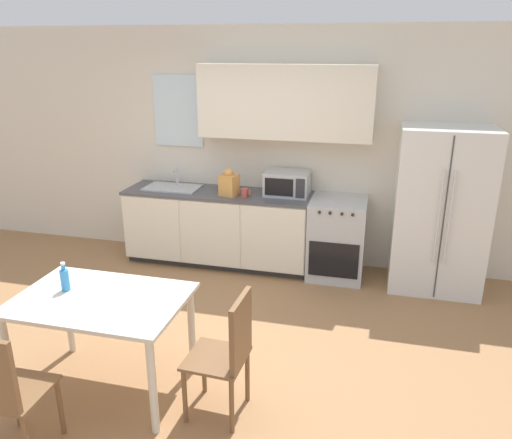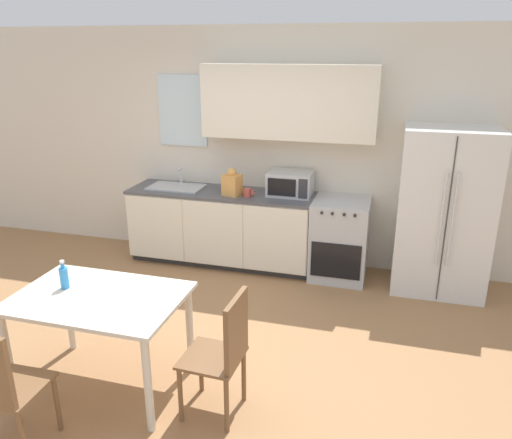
{
  "view_description": "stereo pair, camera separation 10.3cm",
  "coord_description": "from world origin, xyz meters",
  "px_view_note": "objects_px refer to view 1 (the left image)",
  "views": [
    {
      "loc": [
        1.44,
        -3.42,
        2.47
      ],
      "look_at": [
        0.43,
        0.54,
        1.05
      ],
      "focal_mm": 35.0,
      "sensor_mm": 36.0,
      "label": 1
    },
    {
      "loc": [
        1.53,
        -3.39,
        2.47
      ],
      "look_at": [
        0.43,
        0.54,
        1.05
      ],
      "focal_mm": 35.0,
      "sensor_mm": 36.0,
      "label": 2
    }
  ],
  "objects_px": {
    "dining_chair_near": "(2,388)",
    "drink_bottle": "(65,279)",
    "oven_range": "(337,238)",
    "coffee_mug": "(245,193)",
    "microwave": "(287,183)",
    "dining_table": "(101,311)",
    "dining_chair_side": "(229,348)",
    "refrigerator": "(440,210)"
  },
  "relations": [
    {
      "from": "dining_chair_side",
      "to": "oven_range",
      "type": "bearing_deg",
      "value": -8.52
    },
    {
      "from": "dining_table",
      "to": "dining_chair_side",
      "type": "height_order",
      "value": "dining_chair_side"
    },
    {
      "from": "coffee_mug",
      "to": "dining_chair_side",
      "type": "xyz_separation_m",
      "value": [
        0.53,
        -2.37,
        -0.4
      ]
    },
    {
      "from": "microwave",
      "to": "dining_table",
      "type": "bearing_deg",
      "value": -109.31
    },
    {
      "from": "oven_range",
      "to": "dining_chair_near",
      "type": "bearing_deg",
      "value": -117.66
    },
    {
      "from": "dining_table",
      "to": "dining_chair_near",
      "type": "relative_size",
      "value": 1.31
    },
    {
      "from": "refrigerator",
      "to": "dining_table",
      "type": "relative_size",
      "value": 1.41
    },
    {
      "from": "dining_chair_near",
      "to": "dining_chair_side",
      "type": "height_order",
      "value": "same"
    },
    {
      "from": "dining_chair_near",
      "to": "drink_bottle",
      "type": "relative_size",
      "value": 4.16
    },
    {
      "from": "refrigerator",
      "to": "microwave",
      "type": "relative_size",
      "value": 3.52
    },
    {
      "from": "refrigerator",
      "to": "drink_bottle",
      "type": "height_order",
      "value": "refrigerator"
    },
    {
      "from": "microwave",
      "to": "drink_bottle",
      "type": "height_order",
      "value": "microwave"
    },
    {
      "from": "oven_range",
      "to": "microwave",
      "type": "distance_m",
      "value": 0.83
    },
    {
      "from": "microwave",
      "to": "coffee_mug",
      "type": "relative_size",
      "value": 4.42
    },
    {
      "from": "coffee_mug",
      "to": "microwave",
      "type": "bearing_deg",
      "value": 26.6
    },
    {
      "from": "dining_chair_near",
      "to": "refrigerator",
      "type": "bearing_deg",
      "value": 48.15
    },
    {
      "from": "coffee_mug",
      "to": "drink_bottle",
      "type": "height_order",
      "value": "drink_bottle"
    },
    {
      "from": "dining_table",
      "to": "drink_bottle",
      "type": "height_order",
      "value": "drink_bottle"
    },
    {
      "from": "dining_chair_side",
      "to": "drink_bottle",
      "type": "bearing_deg",
      "value": 87.99
    },
    {
      "from": "dining_chair_side",
      "to": "coffee_mug",
      "type": "bearing_deg",
      "value": 15.34
    },
    {
      "from": "dining_table",
      "to": "dining_chair_near",
      "type": "bearing_deg",
      "value": -104.87
    },
    {
      "from": "refrigerator",
      "to": "dining_chair_side",
      "type": "relative_size",
      "value": 1.85
    },
    {
      "from": "dining_table",
      "to": "dining_chair_near",
      "type": "distance_m",
      "value": 0.83
    },
    {
      "from": "dining_table",
      "to": "dining_chair_side",
      "type": "bearing_deg",
      "value": -3.31
    },
    {
      "from": "oven_range",
      "to": "coffee_mug",
      "type": "height_order",
      "value": "coffee_mug"
    },
    {
      "from": "oven_range",
      "to": "microwave",
      "type": "xyz_separation_m",
      "value": [
        -0.59,
        0.1,
        0.57
      ]
    },
    {
      "from": "dining_chair_near",
      "to": "drink_bottle",
      "type": "distance_m",
      "value": 0.9
    },
    {
      "from": "oven_range",
      "to": "dining_table",
      "type": "relative_size",
      "value": 0.73
    },
    {
      "from": "dining_chair_near",
      "to": "oven_range",
      "type": "bearing_deg",
      "value": 60.99
    },
    {
      "from": "refrigerator",
      "to": "dining_chair_side",
      "type": "height_order",
      "value": "refrigerator"
    },
    {
      "from": "refrigerator",
      "to": "dining_chair_near",
      "type": "xyz_separation_m",
      "value": [
        -2.73,
        -3.2,
        -0.33
      ]
    },
    {
      "from": "oven_range",
      "to": "dining_chair_side",
      "type": "bearing_deg",
      "value": -101.14
    },
    {
      "from": "oven_range",
      "to": "dining_table",
      "type": "xyz_separation_m",
      "value": [
        -1.48,
        -2.43,
        0.21
      ]
    },
    {
      "from": "refrigerator",
      "to": "dining_chair_side",
      "type": "distance_m",
      "value": 2.92
    },
    {
      "from": "dining_chair_near",
      "to": "drink_bottle",
      "type": "bearing_deg",
      "value": 95.14
    },
    {
      "from": "coffee_mug",
      "to": "dining_table",
      "type": "bearing_deg",
      "value": -101.12
    },
    {
      "from": "dining_table",
      "to": "drink_bottle",
      "type": "bearing_deg",
      "value": 171.1
    },
    {
      "from": "microwave",
      "to": "dining_chair_near",
      "type": "xyz_separation_m",
      "value": [
        -1.09,
        -3.32,
        -0.48
      ]
    },
    {
      "from": "oven_range",
      "to": "microwave",
      "type": "height_order",
      "value": "microwave"
    },
    {
      "from": "coffee_mug",
      "to": "dining_chair_near",
      "type": "height_order",
      "value": "coffee_mug"
    },
    {
      "from": "dining_chair_near",
      "to": "dining_chair_side",
      "type": "bearing_deg",
      "value": 30.08
    },
    {
      "from": "refrigerator",
      "to": "dining_table",
      "type": "distance_m",
      "value": 3.5
    }
  ]
}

